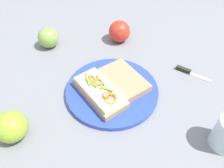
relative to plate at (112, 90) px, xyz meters
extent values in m
plane|color=slate|center=(0.00, 0.00, -0.01)|extent=(2.00, 2.00, 0.00)
cylinder|color=#2A45B9|center=(0.00, 0.00, 0.00)|extent=(0.28, 0.28, 0.02)
cube|color=tan|center=(0.04, -0.02, 0.02)|extent=(0.16, 0.19, 0.02)
cube|color=beige|center=(0.04, -0.02, 0.03)|extent=(0.14, 0.18, 0.01)
torus|color=#B16A31|center=(0.02, -0.03, 0.04)|extent=(0.04, 0.04, 0.02)
torus|color=#B56C1E|center=(0.02, -0.06, 0.04)|extent=(0.04, 0.04, 0.01)
torus|color=#C07F27|center=(0.07, 0.02, 0.04)|extent=(0.05, 0.05, 0.02)
torus|color=#B4663C|center=(0.06, 0.01, 0.04)|extent=(0.04, 0.04, 0.01)
cube|color=#7FAA4B|center=(0.02, -0.07, 0.04)|extent=(0.04, 0.04, 0.01)
cube|color=#8DAD39|center=(0.03, -0.05, 0.04)|extent=(0.03, 0.04, 0.01)
cube|color=#8CB831|center=(0.03, -0.05, 0.04)|extent=(0.02, 0.04, 0.01)
cube|color=#7DA242|center=(0.04, 0.00, 0.04)|extent=(0.01, 0.04, 0.01)
cube|color=#7BAE3A|center=(0.04, 0.00, 0.04)|extent=(0.01, 0.04, 0.01)
cube|color=#7AA044|center=(0.01, -0.03, 0.04)|extent=(0.03, 0.04, 0.01)
cube|color=tan|center=(-0.04, 0.02, 0.02)|extent=(0.16, 0.18, 0.02)
sphere|color=#7AA044|center=(-0.12, -0.31, 0.03)|extent=(0.10, 0.10, 0.07)
sphere|color=#8AAD2E|center=(0.24, -0.17, 0.03)|extent=(0.09, 0.09, 0.08)
sphere|color=red|center=(-0.26, -0.08, 0.03)|extent=(0.10, 0.10, 0.08)
cube|color=silver|center=(-0.17, 0.24, -0.01)|extent=(0.02, 0.07, 0.00)
cube|color=#27291C|center=(-0.18, 0.18, 0.00)|extent=(0.02, 0.05, 0.01)
camera|label=1|loc=(0.41, 0.17, 0.50)|focal=35.10mm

